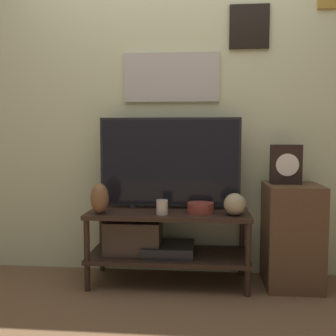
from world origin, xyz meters
TOP-DOWN VIEW (x-y plane):
  - ground_plane at (0.00, 0.00)m, footprint 12.00×12.00m
  - wall_back at (0.01, 0.55)m, footprint 6.40×0.08m
  - media_console at (-0.09, 0.27)m, footprint 1.14×0.46m
  - television at (0.00, 0.37)m, footprint 1.03×0.05m
  - vase_urn_stoneware at (-0.47, 0.14)m, footprint 0.12×0.15m
  - vase_round_glass at (0.46, 0.16)m, footprint 0.15×0.15m
  - vase_wide_bowl at (0.23, 0.22)m, footprint 0.18×0.18m
  - candle_jar at (-0.03, 0.14)m, footprint 0.08×0.08m
  - side_table at (0.87, 0.30)m, footprint 0.38×0.41m
  - mantel_clock at (0.82, 0.33)m, footprint 0.21×0.11m

SIDE VIEW (x-z plane):
  - ground_plane at x=0.00m, z-range 0.00..0.00m
  - media_console at x=-0.09m, z-range 0.07..0.59m
  - side_table at x=0.87m, z-range 0.00..0.72m
  - vase_wide_bowl at x=0.23m, z-range 0.52..0.60m
  - candle_jar at x=-0.03m, z-range 0.52..0.63m
  - vase_round_glass at x=0.46m, z-range 0.52..0.68m
  - vase_urn_stoneware at x=-0.47m, z-range 0.52..0.74m
  - mantel_clock at x=0.82m, z-range 0.72..1.00m
  - television at x=0.00m, z-range 0.53..1.20m
  - wall_back at x=0.01m, z-range 0.01..2.71m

